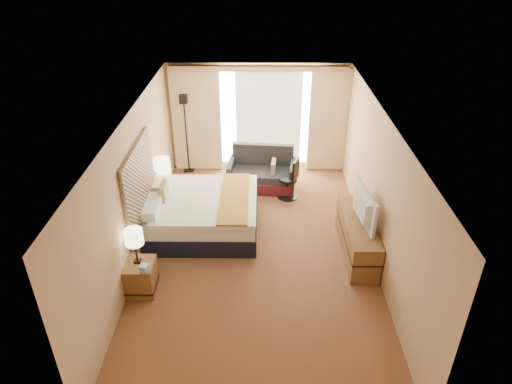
{
  "coord_description": "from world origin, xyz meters",
  "views": [
    {
      "loc": [
        0.06,
        -6.77,
        5.18
      ],
      "look_at": [
        -0.01,
        0.4,
        1.05
      ],
      "focal_mm": 32.0,
      "sensor_mm": 36.0,
      "label": 1
    }
  ],
  "objects_px": {
    "desk_chair": "(290,181)",
    "television": "(359,206)",
    "floor_lamp": "(185,118)",
    "nightstand_left": "(141,277)",
    "lamp_left": "(134,238)",
    "bed": "(203,213)",
    "nightstand_right": "(168,199)",
    "lamp_right": "(162,165)",
    "media_dresser": "(357,237)",
    "loveseat": "(262,174)"
  },
  "relations": [
    {
      "from": "media_dresser",
      "to": "nightstand_right",
      "type": "bearing_deg",
      "value": 158.6
    },
    {
      "from": "nightstand_left",
      "to": "media_dresser",
      "type": "height_order",
      "value": "media_dresser"
    },
    {
      "from": "lamp_right",
      "to": "media_dresser",
      "type": "bearing_deg",
      "value": -21.46
    },
    {
      "from": "nightstand_left",
      "to": "bed",
      "type": "xyz_separation_m",
      "value": [
        0.81,
        1.8,
        0.1
      ]
    },
    {
      "from": "nightstand_right",
      "to": "desk_chair",
      "type": "xyz_separation_m",
      "value": [
        2.59,
        0.55,
        0.14
      ]
    },
    {
      "from": "nightstand_right",
      "to": "floor_lamp",
      "type": "height_order",
      "value": "floor_lamp"
    },
    {
      "from": "nightstand_right",
      "to": "bed",
      "type": "distance_m",
      "value": 1.07
    },
    {
      "from": "desk_chair",
      "to": "lamp_left",
      "type": "xyz_separation_m",
      "value": [
        -2.62,
        -3.01,
        0.61
      ]
    },
    {
      "from": "lamp_right",
      "to": "television",
      "type": "height_order",
      "value": "television"
    },
    {
      "from": "nightstand_right",
      "to": "lamp_right",
      "type": "height_order",
      "value": "lamp_right"
    },
    {
      "from": "nightstand_right",
      "to": "bed",
      "type": "bearing_deg",
      "value": -40.91
    },
    {
      "from": "bed",
      "to": "lamp_right",
      "type": "bearing_deg",
      "value": 139.9
    },
    {
      "from": "floor_lamp",
      "to": "lamp_left",
      "type": "xyz_separation_m",
      "value": [
        -0.19,
        -4.31,
        -0.34
      ]
    },
    {
      "from": "nightstand_right",
      "to": "loveseat",
      "type": "xyz_separation_m",
      "value": [
        1.97,
        1.04,
        0.04
      ]
    },
    {
      "from": "floor_lamp",
      "to": "lamp_left",
      "type": "relative_size",
      "value": 3.13
    },
    {
      "from": "lamp_right",
      "to": "nightstand_right",
      "type": "bearing_deg",
      "value": -25.35
    },
    {
      "from": "nightstand_right",
      "to": "floor_lamp",
      "type": "distance_m",
      "value": 2.15
    },
    {
      "from": "lamp_right",
      "to": "television",
      "type": "distance_m",
      "value": 3.99
    },
    {
      "from": "nightstand_right",
      "to": "loveseat",
      "type": "relative_size",
      "value": 0.35
    },
    {
      "from": "loveseat",
      "to": "television",
      "type": "distance_m",
      "value": 3.1
    },
    {
      "from": "bed",
      "to": "floor_lamp",
      "type": "distance_m",
      "value": 2.81
    },
    {
      "from": "lamp_right",
      "to": "lamp_left",
      "type": "bearing_deg",
      "value": -89.51
    },
    {
      "from": "lamp_left",
      "to": "nightstand_left",
      "type": "bearing_deg",
      "value": -53.53
    },
    {
      "from": "desk_chair",
      "to": "television",
      "type": "distance_m",
      "value": 2.36
    },
    {
      "from": "bed",
      "to": "desk_chair",
      "type": "distance_m",
      "value": 2.18
    },
    {
      "from": "floor_lamp",
      "to": "bed",
      "type": "bearing_deg",
      "value": -75.76
    },
    {
      "from": "loveseat",
      "to": "desk_chair",
      "type": "relative_size",
      "value": 1.68
    },
    {
      "from": "bed",
      "to": "media_dresser",
      "type": "bearing_deg",
      "value": -14.52
    },
    {
      "from": "lamp_right",
      "to": "loveseat",
      "type": "bearing_deg",
      "value": 26.69
    },
    {
      "from": "bed",
      "to": "floor_lamp",
      "type": "bearing_deg",
      "value": 104.24
    },
    {
      "from": "lamp_left",
      "to": "television",
      "type": "xyz_separation_m",
      "value": [
        3.68,
        0.99,
        -0.01
      ]
    },
    {
      "from": "nightstand_right",
      "to": "media_dresser",
      "type": "distance_m",
      "value": 3.97
    },
    {
      "from": "media_dresser",
      "to": "lamp_left",
      "type": "height_order",
      "value": "lamp_left"
    },
    {
      "from": "nightstand_left",
      "to": "nightstand_right",
      "type": "xyz_separation_m",
      "value": [
        0.0,
        2.5,
        0.0
      ]
    },
    {
      "from": "media_dresser",
      "to": "lamp_right",
      "type": "xyz_separation_m",
      "value": [
        -3.75,
        1.48,
        0.71
      ]
    },
    {
      "from": "media_dresser",
      "to": "lamp_right",
      "type": "distance_m",
      "value": 4.09
    },
    {
      "from": "media_dresser",
      "to": "nightstand_left",
      "type": "bearing_deg",
      "value": -164.16
    },
    {
      "from": "nightstand_left",
      "to": "lamp_left",
      "type": "relative_size",
      "value": 0.89
    },
    {
      "from": "television",
      "to": "loveseat",
      "type": "bearing_deg",
      "value": 27.85
    },
    {
      "from": "floor_lamp",
      "to": "desk_chair",
      "type": "xyz_separation_m",
      "value": [
        2.43,
        -1.3,
        -0.95
      ]
    },
    {
      "from": "television",
      "to": "lamp_left",
      "type": "bearing_deg",
      "value": 99.13
    },
    {
      "from": "floor_lamp",
      "to": "desk_chair",
      "type": "distance_m",
      "value": 2.91
    },
    {
      "from": "floor_lamp",
      "to": "nightstand_left",
      "type": "bearing_deg",
      "value": -92.13
    },
    {
      "from": "desk_chair",
      "to": "television",
      "type": "relative_size",
      "value": 0.86
    },
    {
      "from": "television",
      "to": "lamp_right",
      "type": "bearing_deg",
      "value": 62.15
    },
    {
      "from": "nightstand_left",
      "to": "lamp_right",
      "type": "height_order",
      "value": "lamp_right"
    },
    {
      "from": "lamp_right",
      "to": "television",
      "type": "relative_size",
      "value": 0.59
    },
    {
      "from": "media_dresser",
      "to": "television",
      "type": "bearing_deg",
      "value": -161.74
    },
    {
      "from": "bed",
      "to": "television",
      "type": "xyz_separation_m",
      "value": [
        2.84,
        -0.77,
        0.64
      ]
    },
    {
      "from": "television",
      "to": "bed",
      "type": "bearing_deg",
      "value": 69.02
    }
  ]
}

